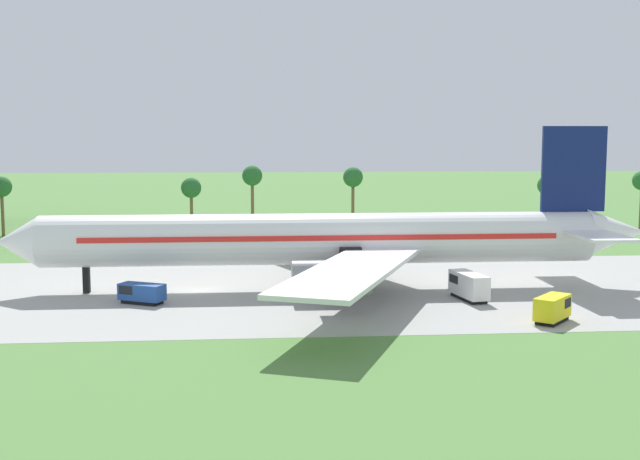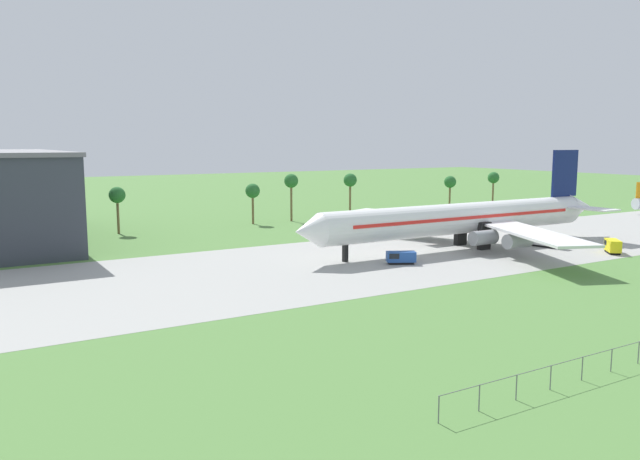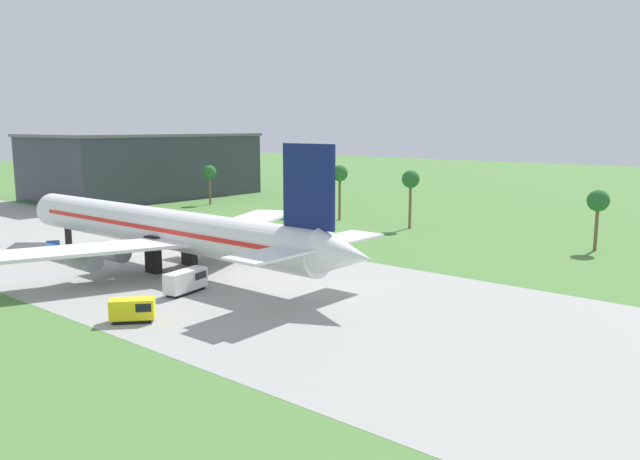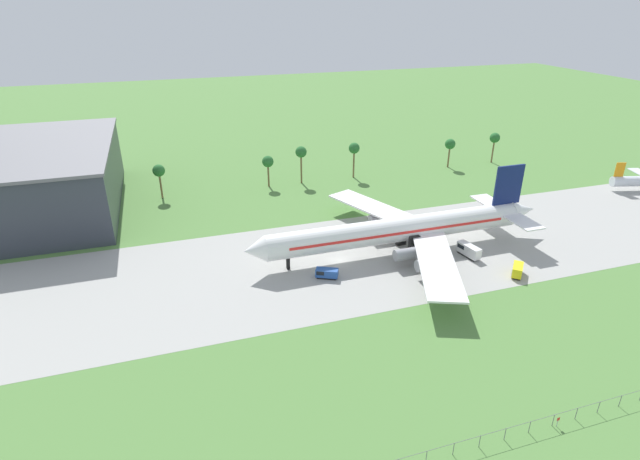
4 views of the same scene
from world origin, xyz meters
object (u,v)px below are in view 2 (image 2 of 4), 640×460
jet_airliner (467,218)px  baggage_tug (544,239)px  fuel_truck (400,257)px  catering_van (613,246)px

jet_airliner → baggage_tug: jet_airliner is taller
baggage_tug → fuel_truck: bearing=178.8°
jet_airliner → baggage_tug: bearing=-27.1°
jet_airliner → catering_van: size_ratio=15.59×
jet_airliner → catering_van: bearing=-43.8°
fuel_truck → catering_van: catering_van is taller
baggage_tug → fuel_truck: baggage_tug is taller
jet_airliner → catering_van: 26.42m
jet_airliner → fuel_truck: jet_airliner is taller
fuel_truck → catering_van: 41.53m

